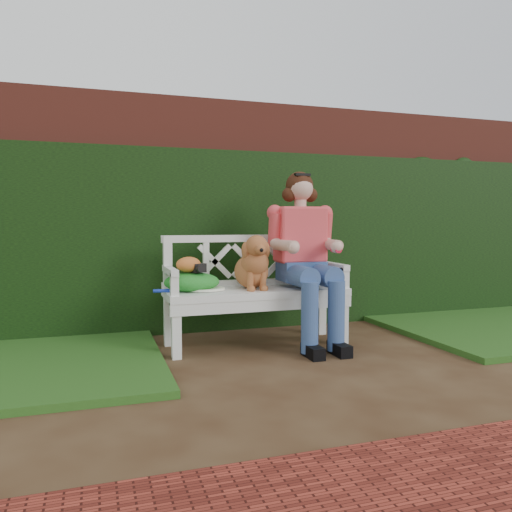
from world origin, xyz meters
name	(u,v)px	position (x,y,z in m)	size (l,w,h in m)	color
ground	(341,376)	(0.00, 0.00, 0.00)	(60.00, 60.00, 0.00)	#361F10
brick_wall	(254,215)	(0.00, 1.90, 1.10)	(10.00, 0.30, 2.20)	brown
ivy_hedge	(261,240)	(0.00, 1.68, 0.85)	(10.00, 0.18, 1.70)	#173A0C
garden_bench	(256,317)	(-0.29, 0.97, 0.24)	(1.58, 0.60, 0.48)	white
seated_woman	(302,257)	(0.12, 0.95, 0.73)	(0.62, 0.82, 1.46)	#F9454B
dog	(252,262)	(-0.32, 0.96, 0.71)	(0.30, 0.41, 0.45)	brown
tennis_racket	(202,289)	(-0.74, 0.96, 0.49)	(0.60, 0.25, 0.03)	silver
green_bag	(192,281)	(-0.82, 0.99, 0.56)	(0.45, 0.34, 0.15)	#11721C
camera_item	(198,268)	(-0.78, 0.95, 0.67)	(0.11, 0.08, 0.07)	black
baseball_glove	(188,265)	(-0.85, 0.97, 0.69)	(0.20, 0.15, 0.12)	#C26428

